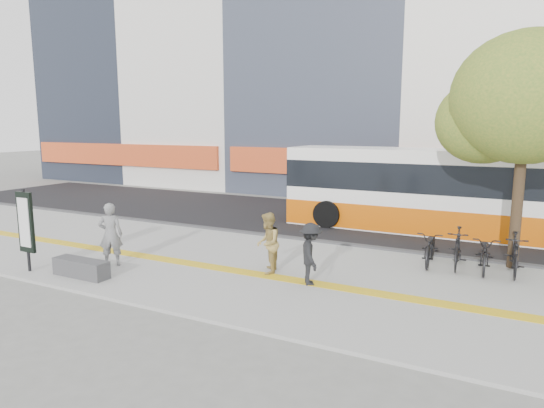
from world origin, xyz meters
The scene contains 13 objects.
ground centered at (0.00, 0.00, 0.00)m, with size 120.00×120.00×0.00m, color slate.
sidewalk centered at (0.00, 1.50, 0.04)m, with size 40.00×7.00×0.08m, color gray.
tactile_strip centered at (0.00, 1.00, 0.09)m, with size 40.00×0.45×0.01m, color yellow.
street centered at (0.00, 9.00, 0.03)m, with size 40.00×8.00×0.06m, color black.
curb centered at (0.00, 5.00, 0.07)m, with size 40.00×0.25×0.14m, color #3E3E41.
bench centered at (-2.60, -1.20, 0.30)m, with size 1.60×0.45×0.45m, color #3E3E41.
signboard centered at (-4.20, -1.51, 1.37)m, with size 0.55×0.10×2.20m.
street_tree centered at (7.18, 4.82, 4.51)m, with size 4.40×3.80×6.31m.
bus centered at (4.78, 8.50, 1.47)m, with size 11.25×2.67×3.00m.
bicycle_row centered at (6.17, 4.00, 0.59)m, with size 2.74×1.88×1.08m.
seated_woman centered at (-2.64, -0.12, 0.95)m, with size 0.64×0.42×1.75m, color black.
pedestrian_tan centered at (1.50, 1.25, 0.88)m, with size 0.78×0.61×1.60m, color tan.
pedestrian_dark centered at (2.84, 0.92, 0.84)m, with size 0.98×0.56×1.51m, color black.
Camera 1 is at (7.07, -9.39, 3.90)m, focal length 31.40 mm.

